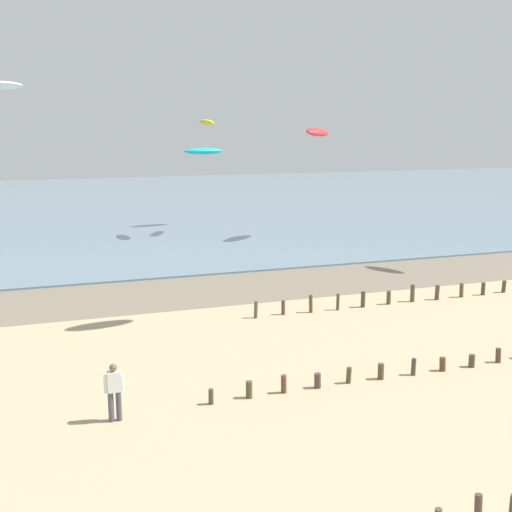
% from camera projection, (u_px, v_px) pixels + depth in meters
% --- Properties ---
extents(wet_sand_strip, '(120.00, 6.35, 0.01)m').
position_uv_depth(wet_sand_strip, '(200.00, 291.00, 32.86)').
color(wet_sand_strip, '#7A6D59').
rests_on(wet_sand_strip, ground).
extents(sea, '(160.00, 70.00, 0.10)m').
position_uv_depth(sea, '(111.00, 205.00, 68.21)').
color(sea, slate).
rests_on(sea, ground).
extents(groyne_mid, '(16.50, 0.35, 0.63)m').
position_uv_depth(groyne_mid, '(445.00, 363.00, 22.20)').
color(groyne_mid, '#4C432D').
rests_on(groyne_mid, ground).
extents(groyne_far, '(16.17, 0.32, 0.83)m').
position_uv_depth(groyne_far, '(425.00, 293.00, 30.96)').
color(groyne_far, brown).
rests_on(groyne_far, ground).
extents(person_nearest_camera, '(0.57, 0.22, 1.71)m').
position_uv_depth(person_nearest_camera, '(114.00, 390.00, 18.25)').
color(person_nearest_camera, '#4C4C56').
rests_on(person_nearest_camera, ground).
extents(kite_aloft_2, '(3.48, 1.56, 0.54)m').
position_uv_depth(kite_aloft_2, '(204.00, 151.00, 52.83)').
color(kite_aloft_2, '#19B2B7').
extents(kite_aloft_3, '(3.28, 3.13, 0.89)m').
position_uv_depth(kite_aloft_3, '(318.00, 132.00, 46.51)').
color(kite_aloft_3, red).
extents(kite_aloft_7, '(1.02, 2.61, 0.62)m').
position_uv_depth(kite_aloft_7, '(207.00, 123.00, 46.95)').
color(kite_aloft_7, yellow).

